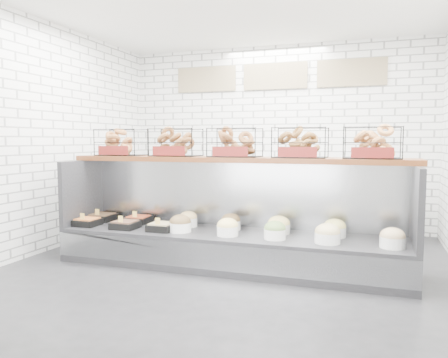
% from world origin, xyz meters
% --- Properties ---
extents(ground, '(5.50, 5.50, 0.00)m').
position_xyz_m(ground, '(0.00, 0.00, 0.00)').
color(ground, black).
rests_on(ground, ground).
extents(room_shell, '(5.02, 5.51, 3.01)m').
position_xyz_m(room_shell, '(0.00, 0.60, 2.06)').
color(room_shell, white).
rests_on(room_shell, ground).
extents(display_case, '(4.00, 0.90, 1.20)m').
position_xyz_m(display_case, '(0.01, 0.34, 0.33)').
color(display_case, black).
rests_on(display_case, ground).
extents(bagel_shelf, '(4.10, 0.50, 0.40)m').
position_xyz_m(bagel_shelf, '(-0.00, 0.52, 1.39)').
color(bagel_shelf, '#4B2310').
rests_on(bagel_shelf, display_case).
extents(prep_counter, '(4.00, 0.60, 1.20)m').
position_xyz_m(prep_counter, '(-0.01, 2.43, 0.47)').
color(prep_counter, '#93969B').
rests_on(prep_counter, ground).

